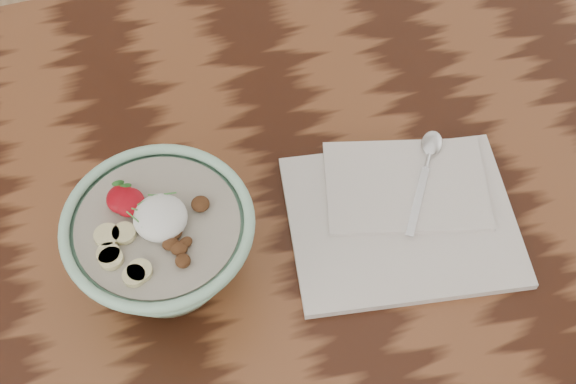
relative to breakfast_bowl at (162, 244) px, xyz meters
The scene contains 4 objects.
table 17.64cm from the breakfast_bowl, 105.95° to the left, with size 160.00×90.00×75.00cm.
breakfast_bowl is the anchor object (origin of this frame).
napkin 30.01cm from the breakfast_bowl, ahead, with size 30.50×26.43×1.69cm.
spoon 35.84cm from the breakfast_bowl, ahead, with size 10.43×14.71×0.85cm.
Camera 1 is at (2.67, -52.41, 159.93)cm, focal length 50.00 mm.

